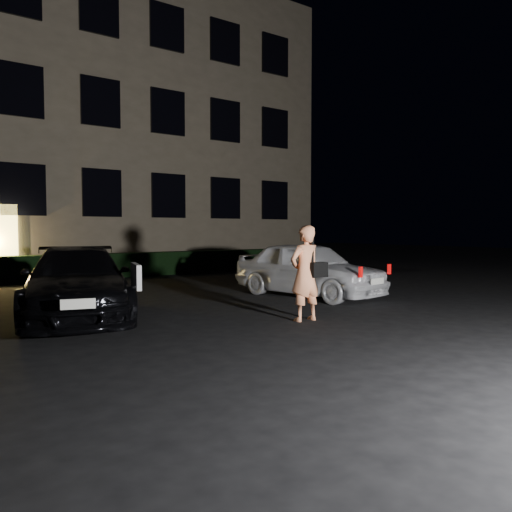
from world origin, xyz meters
TOP-DOWN VIEW (x-y plane):
  - ground at (0.00, 0.00)m, footprint 80.00×80.00m
  - building at (-0.00, 14.99)m, footprint 20.00×8.11m
  - hedge at (0.00, 10.50)m, footprint 15.00×0.70m
  - sedan at (-3.17, 2.96)m, footprint 3.06×4.98m
  - hatch at (2.46, 2.65)m, footprint 2.25×4.31m
  - man at (0.13, 0.09)m, footprint 0.72×0.42m

SIDE VIEW (x-z plane):
  - ground at x=0.00m, z-range 0.00..0.00m
  - hedge at x=0.00m, z-range 0.00..0.85m
  - sedan at x=-3.17m, z-range 0.00..1.35m
  - hatch at x=2.46m, z-range 0.00..1.40m
  - man at x=0.13m, z-range 0.00..1.76m
  - building at x=0.00m, z-range 0.00..12.00m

